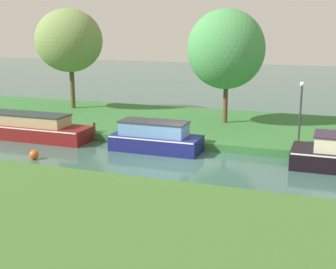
{
  "coord_description": "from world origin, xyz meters",
  "views": [
    {
      "loc": [
        6.46,
        -19.79,
        6.14
      ],
      "look_at": [
        -1.22,
        1.2,
        0.9
      ],
      "focal_mm": 48.88,
      "sensor_mm": 36.0,
      "label": 1
    }
  ],
  "objects_px": {
    "mooring_post_far": "(129,129)",
    "maroon_narrowboat": "(34,128)",
    "lamp_post": "(301,105)",
    "channel_buoy": "(34,155)",
    "navy_cruiser": "(155,138)",
    "willow_tree_centre": "(226,49)",
    "willow_tree_left": "(69,41)",
    "mooring_post_near": "(94,127)"
  },
  "relations": [
    {
      "from": "mooring_post_far",
      "to": "maroon_narrowboat",
      "type": "bearing_deg",
      "value": -166.58
    },
    {
      "from": "navy_cruiser",
      "to": "willow_tree_centre",
      "type": "distance_m",
      "value": 7.65
    },
    {
      "from": "willow_tree_left",
      "to": "willow_tree_centre",
      "type": "distance_m",
      "value": 11.77
    },
    {
      "from": "maroon_narrowboat",
      "to": "willow_tree_left",
      "type": "bearing_deg",
      "value": 106.18
    },
    {
      "from": "willow_tree_left",
      "to": "mooring_post_far",
      "type": "relative_size",
      "value": 10.62
    },
    {
      "from": "navy_cruiser",
      "to": "lamp_post",
      "type": "relative_size",
      "value": 1.48
    },
    {
      "from": "navy_cruiser",
      "to": "mooring_post_near",
      "type": "bearing_deg",
      "value": 163.33
    },
    {
      "from": "mooring_post_far",
      "to": "navy_cruiser",
      "type": "bearing_deg",
      "value": -31.81
    },
    {
      "from": "mooring_post_near",
      "to": "channel_buoy",
      "type": "bearing_deg",
      "value": -97.5
    },
    {
      "from": "channel_buoy",
      "to": "willow_tree_left",
      "type": "bearing_deg",
      "value": 113.09
    },
    {
      "from": "maroon_narrowboat",
      "to": "navy_cruiser",
      "type": "distance_m",
      "value": 7.36
    },
    {
      "from": "lamp_post",
      "to": "channel_buoy",
      "type": "distance_m",
      "value": 13.35
    },
    {
      "from": "navy_cruiser",
      "to": "mooring_post_near",
      "type": "relative_size",
      "value": 8.85
    },
    {
      "from": "mooring_post_far",
      "to": "mooring_post_near",
      "type": "bearing_deg",
      "value": 180.0
    },
    {
      "from": "willow_tree_centre",
      "to": "mooring_post_far",
      "type": "height_order",
      "value": "willow_tree_centre"
    },
    {
      "from": "maroon_narrowboat",
      "to": "channel_buoy",
      "type": "relative_size",
      "value": 14.31
    },
    {
      "from": "navy_cruiser",
      "to": "lamp_post",
      "type": "distance_m",
      "value": 7.51
    },
    {
      "from": "willow_tree_left",
      "to": "willow_tree_centre",
      "type": "bearing_deg",
      "value": -7.21
    },
    {
      "from": "navy_cruiser",
      "to": "willow_tree_centre",
      "type": "height_order",
      "value": "willow_tree_centre"
    },
    {
      "from": "willow_tree_left",
      "to": "mooring_post_far",
      "type": "distance_m",
      "value": 10.73
    },
    {
      "from": "willow_tree_left",
      "to": "willow_tree_centre",
      "type": "xyz_separation_m",
      "value": [
        11.67,
        -1.48,
        -0.36
      ]
    },
    {
      "from": "navy_cruiser",
      "to": "mooring_post_far",
      "type": "relative_size",
      "value": 6.92
    },
    {
      "from": "willow_tree_centre",
      "to": "mooring_post_near",
      "type": "height_order",
      "value": "willow_tree_centre"
    },
    {
      "from": "willow_tree_centre",
      "to": "navy_cruiser",
      "type": "bearing_deg",
      "value": -109.58
    },
    {
      "from": "willow_tree_left",
      "to": "mooring_post_far",
      "type": "bearing_deg",
      "value": -39.7
    },
    {
      "from": "maroon_narrowboat",
      "to": "willow_tree_centre",
      "type": "distance_m",
      "value": 12.02
    },
    {
      "from": "mooring_post_far",
      "to": "channel_buoy",
      "type": "relative_size",
      "value": 1.49
    },
    {
      "from": "navy_cruiser",
      "to": "mooring_post_far",
      "type": "height_order",
      "value": "navy_cruiser"
    },
    {
      "from": "willow_tree_centre",
      "to": "mooring_post_near",
      "type": "bearing_deg",
      "value": -143.37
    },
    {
      "from": "maroon_narrowboat",
      "to": "willow_tree_centre",
      "type": "xyz_separation_m",
      "value": [
        9.5,
        6.01,
        4.25
      ]
    },
    {
      "from": "willow_tree_left",
      "to": "channel_buoy",
      "type": "xyz_separation_m",
      "value": [
        4.67,
        -10.96,
        -5.02
      ]
    },
    {
      "from": "maroon_narrowboat",
      "to": "mooring_post_near",
      "type": "xyz_separation_m",
      "value": [
        3.12,
        1.27,
        0.02
      ]
    },
    {
      "from": "willow_tree_centre",
      "to": "lamp_post",
      "type": "distance_m",
      "value": 6.34
    },
    {
      "from": "maroon_narrowboat",
      "to": "lamp_post",
      "type": "xyz_separation_m",
      "value": [
        14.2,
        2.6,
        1.71
      ]
    },
    {
      "from": "willow_tree_left",
      "to": "willow_tree_centre",
      "type": "height_order",
      "value": "willow_tree_left"
    },
    {
      "from": "lamp_post",
      "to": "mooring_post_far",
      "type": "bearing_deg",
      "value": -171.49
    },
    {
      "from": "willow_tree_left",
      "to": "mooring_post_far",
      "type": "xyz_separation_m",
      "value": [
        7.49,
        -6.22,
        -4.51
      ]
    },
    {
      "from": "willow_tree_centre",
      "to": "channel_buoy",
      "type": "xyz_separation_m",
      "value": [
        -7.0,
        -9.48,
        -4.66
      ]
    },
    {
      "from": "maroon_narrowboat",
      "to": "mooring_post_far",
      "type": "xyz_separation_m",
      "value": [
        5.32,
        1.27,
        0.09
      ]
    },
    {
      "from": "lamp_post",
      "to": "mooring_post_near",
      "type": "distance_m",
      "value": 11.29
    },
    {
      "from": "mooring_post_near",
      "to": "channel_buoy",
      "type": "height_order",
      "value": "mooring_post_near"
    },
    {
      "from": "willow_tree_centre",
      "to": "mooring_post_far",
      "type": "bearing_deg",
      "value": -131.42
    }
  ]
}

